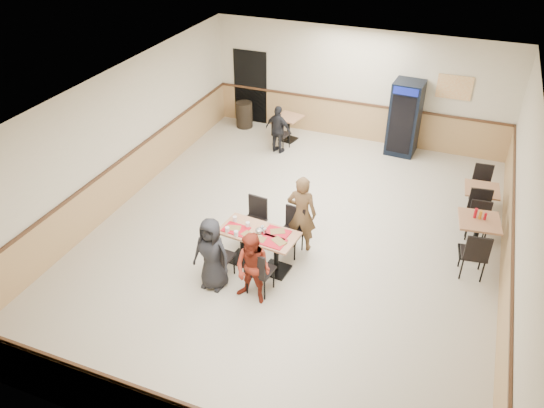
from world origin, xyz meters
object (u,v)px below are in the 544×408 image
at_px(main_table, 259,243).
at_px(side_table_near, 477,232).
at_px(diner_man_opposite, 302,213).
at_px(side_table_far, 480,199).
at_px(trash_bin, 244,115).
at_px(diner_woman_left, 212,254).
at_px(lone_diner, 278,130).
at_px(back_table, 289,124).
at_px(pepsi_cooler, 405,118).
at_px(diner_woman_right, 253,269).

xyz_separation_m(main_table, side_table_near, (3.74, 1.83, 0.02)).
bearing_deg(diner_man_opposite, side_table_far, -147.38).
bearing_deg(trash_bin, side_table_far, -20.73).
bearing_deg(side_table_near, diner_woman_left, -148.25).
height_order(lone_diner, trash_bin, lone_diner).
height_order(main_table, side_table_far, main_table).
distance_m(main_table, side_table_near, 4.17).
relative_size(diner_woman_left, back_table, 1.84).
bearing_deg(pepsi_cooler, diner_woman_left, -105.19).
height_order(side_table_far, back_table, side_table_far).
relative_size(diner_man_opposite, side_table_near, 1.89).
distance_m(diner_woman_left, diner_woman_right, 0.82).
height_order(diner_woman_left, lone_diner, diner_woman_left).
bearing_deg(side_table_far, pepsi_cooler, 129.34).
bearing_deg(pepsi_cooler, side_table_near, -58.05).
xyz_separation_m(diner_woman_left, side_table_far, (4.28, 3.99, -0.22)).
height_order(main_table, diner_woman_right, diner_woman_right).
xyz_separation_m(diner_woman_right, side_table_far, (3.46, 4.07, -0.20)).
distance_m(side_table_near, back_table, 6.14).
bearing_deg(trash_bin, diner_woman_left, -70.71).
bearing_deg(side_table_far, diner_woman_left, -137.04).
height_order(main_table, trash_bin, main_table).
height_order(side_table_near, back_table, side_table_near).
bearing_deg(back_table, diner_woman_left, -82.67).
height_order(diner_woman_left, side_table_far, diner_woman_left).
distance_m(back_table, pepsi_cooler, 3.07).
height_order(diner_woman_left, pepsi_cooler, pepsi_cooler).
relative_size(main_table, side_table_near, 1.77).
bearing_deg(pepsi_cooler, main_table, -102.74).
bearing_deg(diner_woman_right, lone_diner, 113.92).
distance_m(diner_woman_left, pepsi_cooler, 6.88).
bearing_deg(lone_diner, main_table, 119.21).
bearing_deg(trash_bin, pepsi_cooler, 0.55).
bearing_deg(diner_man_opposite, lone_diner, -66.60).
bearing_deg(diner_woman_left, back_table, 98.71).
relative_size(side_table_far, back_table, 0.97).
bearing_deg(diner_woman_right, pepsi_cooler, 85.41).
bearing_deg(main_table, diner_woman_left, -117.90).
xyz_separation_m(diner_man_opposite, lone_diner, (-1.88, 3.68, -0.16)).
bearing_deg(diner_woman_right, diner_man_opposite, 88.29).
bearing_deg(diner_woman_left, pepsi_cooler, 72.56).
distance_m(diner_man_opposite, back_table, 4.86).
xyz_separation_m(side_table_near, pepsi_cooler, (-2.07, 3.85, 0.43)).
bearing_deg(pepsi_cooler, lone_diner, -154.98).
relative_size(diner_woman_right, trash_bin, 1.87).
bearing_deg(diner_woman_left, diner_woman_right, -4.36).
bearing_deg(back_table, pepsi_cooler, 7.45).
xyz_separation_m(diner_woman_left, back_table, (-0.79, 6.11, -0.25)).
xyz_separation_m(lone_diner, side_table_far, (5.07, -1.34, -0.15)).
relative_size(diner_woman_right, pepsi_cooler, 0.72).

